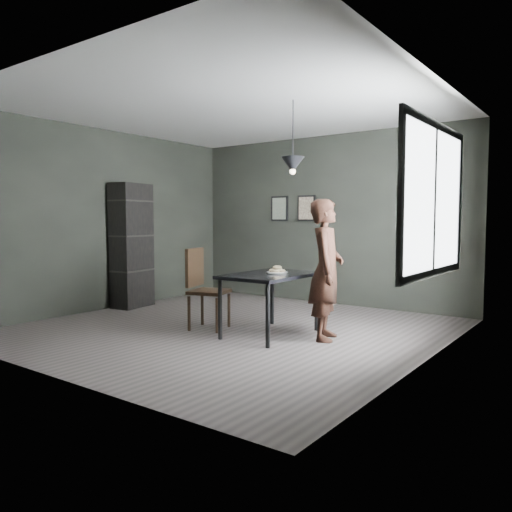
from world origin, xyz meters
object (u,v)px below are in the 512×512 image
Objects in this scene: woman at (326,270)px; wood_chair at (203,283)px; white_plate at (277,273)px; pendant_lamp at (293,165)px; shelf_unit at (132,246)px; cafe_table at (270,280)px.

woman is 1.58× the size of wood_chair.
white_plate is 0.27× the size of pendant_lamp.
shelf_unit reaches higher than wood_chair.
white_plate reaches higher than cafe_table.
wood_chair is at bearing -164.81° from pendant_lamp.
pendant_lamp is at bearing 81.84° from woman.
white_plate is (0.06, 0.06, 0.08)m from cafe_table.
woman is (0.66, 0.20, 0.15)m from cafe_table.
woman is at bearing 12.87° from white_plate.
cafe_table is 0.12m from white_plate.
wood_chair is 0.52× the size of shelf_unit.
white_plate is at bearing -13.97° from shelf_unit.
pendant_lamp reaches higher than shelf_unit.
shelf_unit is at bearing 148.40° from wood_chair.
pendant_lamp is at bearing -12.99° from shelf_unit.
woman is at bearing -10.98° from shelf_unit.
woman is at bearing 13.56° from pendant_lamp.
pendant_lamp reaches higher than white_plate.
wood_chair is at bearing -164.08° from white_plate.
shelf_unit is at bearing 173.79° from cafe_table.
cafe_table is 1.39× the size of pendant_lamp.
woman is 1.90× the size of pendant_lamp.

